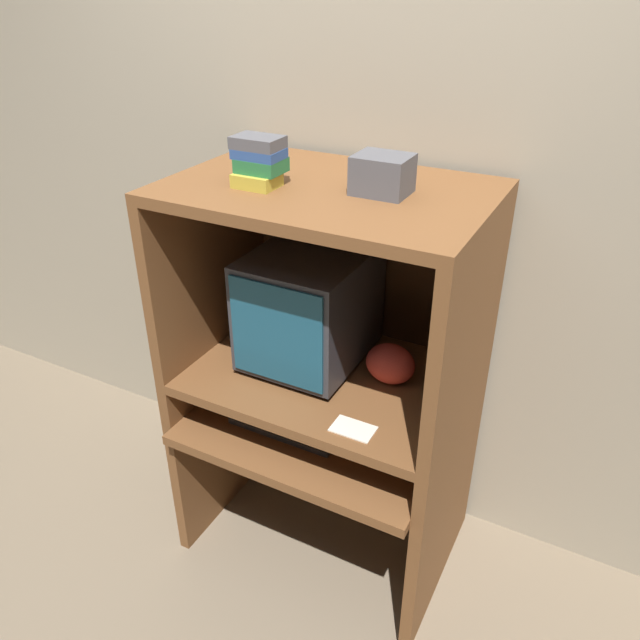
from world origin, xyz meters
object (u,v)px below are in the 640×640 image
mouse (358,444)px  storage_box (382,174)px  book_stack (259,161)px  crt_monitor (310,306)px  keyboard (288,424)px  snack_bag (390,364)px

mouse → storage_box: 0.88m
storage_box → book_stack: bearing=-163.7°
crt_monitor → keyboard: 0.42m
mouse → storage_box: bearing=95.4°
snack_bag → book_stack: bearing=-160.8°
crt_monitor → snack_bag: 0.34m
storage_box → crt_monitor: bearing=171.4°
keyboard → mouse: 0.26m
crt_monitor → snack_bag: (0.31, -0.00, -0.14)m
keyboard → mouse: (0.26, 0.02, 0.00)m
book_stack → storage_box: 0.36m
snack_bag → storage_box: (-0.05, -0.04, 0.64)m
keyboard → snack_bag: size_ratio=2.32×
mouse → snack_bag: snack_bag is taller
crt_monitor → snack_bag: bearing=-0.6°
keyboard → book_stack: (-0.09, 0.04, 0.90)m
crt_monitor → book_stack: 0.55m
crt_monitor → keyboard: size_ratio=1.15×
keyboard → crt_monitor: bearing=92.8°
storage_box → snack_bag: bearing=37.2°
keyboard → book_stack: size_ratio=2.73×
crt_monitor → mouse: size_ratio=6.32×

